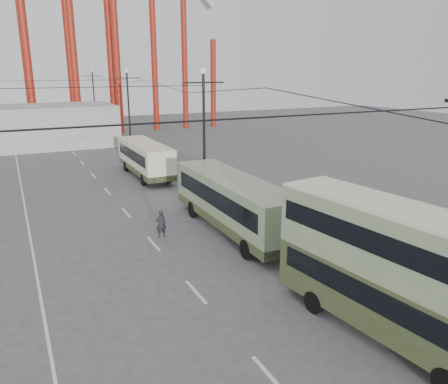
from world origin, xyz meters
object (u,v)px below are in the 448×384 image
single_decker_cream (145,158)px  pedestrian (161,224)px  double_decker_bus (392,266)px  single_decker_green (233,202)px

single_decker_cream → pedestrian: single_decker_cream is taller
double_decker_bus → pedestrian: bearing=101.1°
single_decker_green → pedestrian: size_ratio=7.15×
double_decker_bus → pedestrian: 13.49m
double_decker_bus → single_decker_cream: 27.52m
single_decker_green → double_decker_bus: bearing=-89.6°
double_decker_bus → single_decker_green: (0.00, 11.76, -0.89)m
double_decker_bus → single_decker_cream: size_ratio=0.95×
double_decker_bus → single_decker_green: 11.80m
double_decker_bus → single_decker_green: bearing=83.2°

